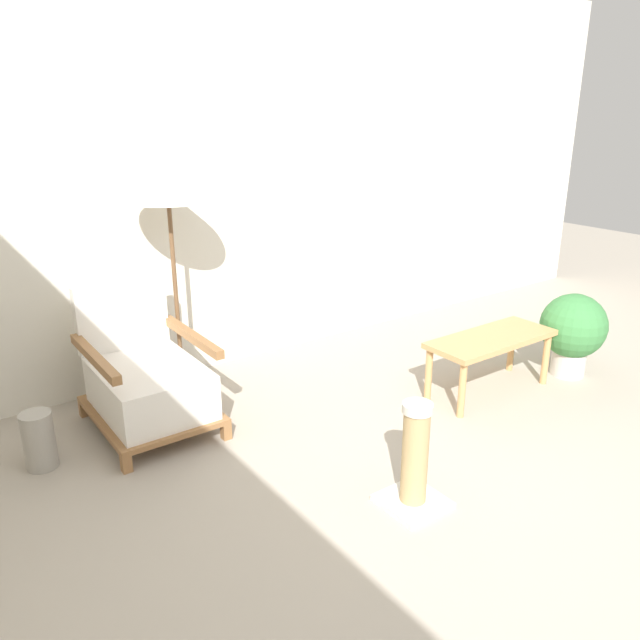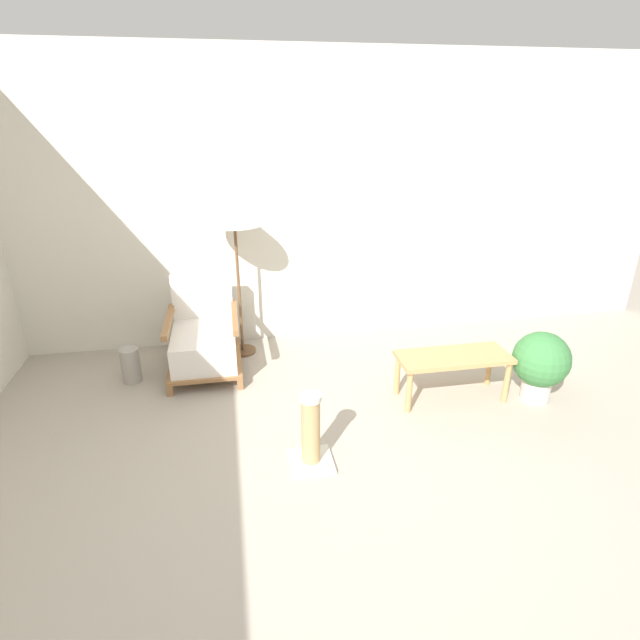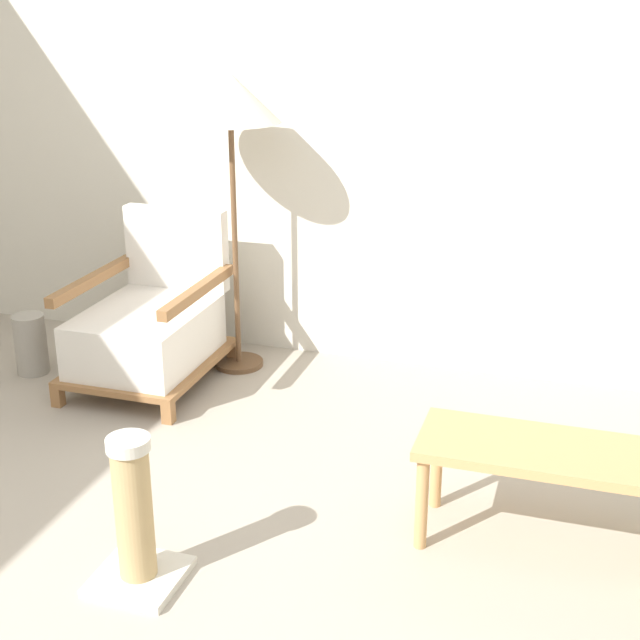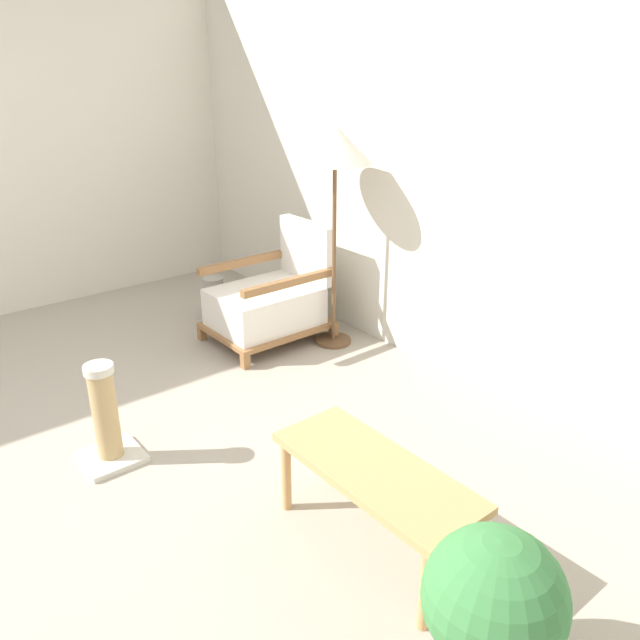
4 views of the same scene
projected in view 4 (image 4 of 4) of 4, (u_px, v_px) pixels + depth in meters
name	position (u px, v px, depth m)	size (l,w,h in m)	color
ground_plane	(27.00, 505.00, 2.80)	(14.00, 14.00, 0.00)	#A89E8E
wall_back	(427.00, 149.00, 3.73)	(8.00, 0.06, 2.70)	silver
armchair	(271.00, 300.00, 4.37)	(0.62, 0.80, 0.80)	olive
floor_lamp	(335.00, 152.00, 3.90)	(0.48, 0.48, 1.48)	brown
coffee_table	(375.00, 479.00, 2.45)	(0.89, 0.36, 0.39)	tan
vase	(214.00, 297.00, 4.81)	(0.16, 0.16, 0.31)	#9E998E
potted_plant	(493.00, 604.00, 1.88)	(0.44, 0.44, 0.58)	beige
scratching_post	(106.00, 422.00, 3.04)	(0.28, 0.28, 0.53)	beige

